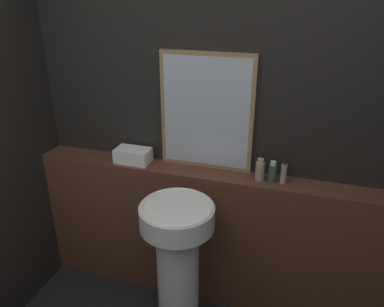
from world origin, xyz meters
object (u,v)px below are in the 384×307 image
at_px(pedestal_sink, 178,259).
at_px(mirror, 206,113).
at_px(lotion_bottle, 284,172).
at_px(shampoo_bottle, 260,170).
at_px(towel_stack, 133,155).
at_px(conditioner_bottle, 272,172).

xyz_separation_m(pedestal_sink, mirror, (0.04, 0.46, 0.78)).
relative_size(pedestal_sink, lotion_bottle, 6.22).
relative_size(shampoo_bottle, lotion_bottle, 0.90).
bearing_deg(mirror, towel_stack, -170.78).
distance_m(pedestal_sink, mirror, 0.91).
height_order(mirror, lotion_bottle, mirror).
bearing_deg(lotion_bottle, conditioner_bottle, 180.00).
bearing_deg(towel_stack, shampoo_bottle, 0.00).
relative_size(mirror, towel_stack, 3.18).
relative_size(shampoo_bottle, conditioner_bottle, 1.04).
height_order(pedestal_sink, conditioner_bottle, conditioner_bottle).
distance_m(conditioner_bottle, lotion_bottle, 0.07).
distance_m(mirror, towel_stack, 0.59).
relative_size(towel_stack, lotion_bottle, 1.52).
relative_size(mirror, lotion_bottle, 4.82).
xyz_separation_m(mirror, shampoo_bottle, (0.36, -0.08, -0.31)).
height_order(mirror, shampoo_bottle, mirror).
relative_size(conditioner_bottle, lotion_bottle, 0.87).
relative_size(pedestal_sink, conditioner_bottle, 7.13).
xyz_separation_m(towel_stack, conditioner_bottle, (0.92, 0.00, 0.01)).
bearing_deg(shampoo_bottle, lotion_bottle, 0.00).
bearing_deg(lotion_bottle, pedestal_sink, -144.90).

